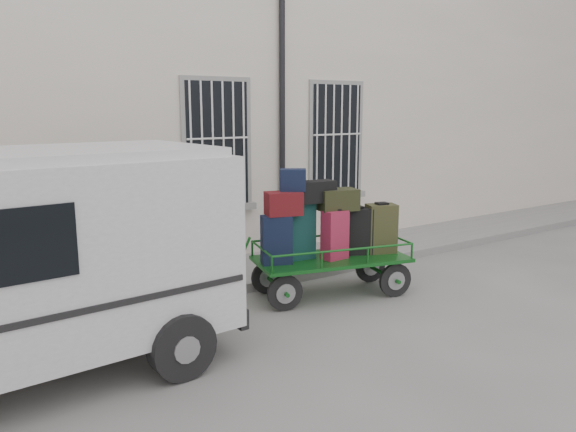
# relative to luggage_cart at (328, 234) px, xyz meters

# --- Properties ---
(ground) EXTENTS (80.00, 80.00, 0.00)m
(ground) POSITION_rel_luggage_cart_xyz_m (-0.26, -0.58, -0.98)
(ground) COLOR slate
(ground) RESTS_ON ground
(building) EXTENTS (24.00, 5.15, 6.00)m
(building) POSITION_rel_luggage_cart_xyz_m (-0.25, 4.92, 2.02)
(building) COLOR beige
(building) RESTS_ON ground
(sidewalk) EXTENTS (24.00, 1.70, 0.15)m
(sidewalk) POSITION_rel_luggage_cart_xyz_m (-0.26, 1.62, -0.91)
(sidewalk) COLOR gray
(sidewalk) RESTS_ON ground
(luggage_cart) EXTENTS (2.82, 1.60, 2.00)m
(luggage_cart) POSITION_rel_luggage_cart_xyz_m (0.00, 0.00, 0.00)
(luggage_cart) COLOR black
(luggage_cart) RESTS_ON ground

